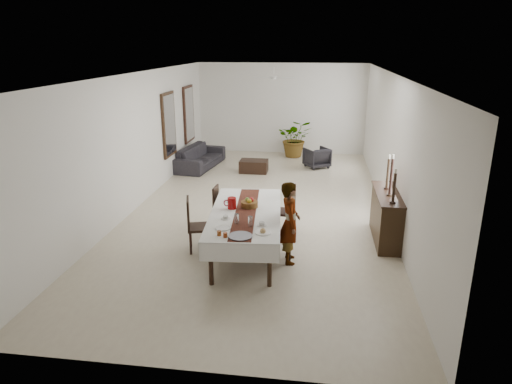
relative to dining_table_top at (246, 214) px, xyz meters
name	(u,v)px	position (x,y,z in m)	size (l,w,h in m)	color
floor	(260,207)	(-0.06, 2.60, -0.80)	(6.00, 12.00, 0.00)	beige
ceiling	(260,74)	(-0.06, 2.60, 2.40)	(6.00, 12.00, 0.02)	white
wall_back	(281,109)	(-0.06, 8.60, 0.80)	(6.00, 0.02, 3.20)	white
wall_front	(193,254)	(-0.06, -3.40, 0.80)	(6.00, 0.02, 3.20)	white
wall_left	(139,140)	(-3.06, 2.60, 0.80)	(0.02, 12.00, 3.20)	white
wall_right	(391,147)	(2.94, 2.60, 0.80)	(0.02, 12.00, 3.20)	white
dining_table_top	(246,214)	(0.00, 0.00, 0.00)	(1.10, 2.65, 0.06)	black
table_leg_fl	(211,264)	(-0.38, -1.29, -0.41)	(0.08, 0.08, 0.77)	black
table_leg_fr	(270,265)	(0.59, -1.21, -0.41)	(0.08, 0.08, 0.77)	black
table_leg_bl	(228,211)	(-0.59, 1.21, -0.41)	(0.08, 0.08, 0.77)	black
table_leg_br	(272,211)	(0.38, 1.29, -0.41)	(0.08, 0.08, 0.77)	black
tablecloth_top	(246,212)	(0.00, 0.00, 0.03)	(1.30, 2.84, 0.01)	white
tablecloth_drape_left	(212,219)	(-0.64, -0.05, -0.13)	(0.01, 2.84, 0.33)	white
tablecloth_drape_right	(280,221)	(0.64, 0.05, -0.13)	(0.01, 2.84, 0.33)	silver
tablecloth_drape_near	(239,253)	(0.12, -1.41, -0.13)	(1.30, 0.01, 0.33)	white
tablecloth_drape_far	(251,196)	(-0.12, 1.41, -0.13)	(1.30, 0.01, 0.33)	white
table_runner	(246,212)	(0.00, 0.00, 0.04)	(0.39, 2.76, 0.00)	maroon
red_pitcher	(232,203)	(-0.29, 0.14, 0.15)	(0.17, 0.17, 0.22)	#990B0B
pitcher_handle	(227,203)	(-0.38, 0.13, 0.15)	(0.13, 0.13, 0.02)	maroon
wine_glass_near	(250,222)	(0.19, -0.70, 0.13)	(0.08, 0.08, 0.19)	white
wine_glass_mid	(237,219)	(-0.06, -0.61, 0.13)	(0.08, 0.08, 0.19)	silver
teacup_right	(262,224)	(0.38, -0.63, 0.07)	(0.10, 0.10, 0.07)	silver
saucer_right	(262,225)	(0.38, -0.63, 0.05)	(0.17, 0.17, 0.01)	white
teacup_left	(226,217)	(-0.30, -0.41, 0.07)	(0.10, 0.10, 0.07)	silver
saucer_left	(226,219)	(-0.30, -0.41, 0.05)	(0.17, 0.17, 0.01)	silver
plate_near_right	(263,233)	(0.44, -0.96, 0.05)	(0.26, 0.26, 0.02)	white
bread_near_right	(263,231)	(0.44, -0.96, 0.08)	(0.10, 0.10, 0.10)	tan
plate_near_left	(223,228)	(-0.26, -0.85, 0.05)	(0.26, 0.26, 0.02)	silver
plate_far_left	(230,200)	(-0.40, 0.58, 0.05)	(0.26, 0.26, 0.02)	white
serving_tray	(240,236)	(0.10, -1.15, 0.05)	(0.40, 0.40, 0.02)	#45454B
jam_jar_a	(225,235)	(-0.14, -1.21, 0.08)	(0.07, 0.07, 0.08)	#923A15
jam_jar_b	(219,233)	(-0.26, -1.15, 0.08)	(0.07, 0.07, 0.08)	brown
fruit_basket	(250,204)	(0.03, 0.28, 0.09)	(0.33, 0.33, 0.11)	brown
fruit_red	(251,200)	(0.06, 0.30, 0.18)	(0.10, 0.10, 0.10)	maroon
fruit_green	(247,200)	(-0.01, 0.31, 0.18)	(0.09, 0.09, 0.09)	olive
fruit_yellow	(249,201)	(0.04, 0.22, 0.18)	(0.09, 0.09, 0.09)	gold
chair_right_near_seat	(279,235)	(0.65, -0.12, -0.35)	(0.43, 0.43, 0.05)	black
chair_right_near_leg_fl	(290,251)	(0.86, -0.26, -0.59)	(0.04, 0.04, 0.43)	black
chair_right_near_leg_fr	(287,243)	(0.79, 0.08, -0.59)	(0.04, 0.04, 0.43)	black
chair_right_near_leg_bl	(271,251)	(0.51, -0.33, -0.59)	(0.04, 0.04, 0.43)	black
chair_right_near_leg_br	(269,243)	(0.45, 0.01, -0.59)	(0.04, 0.04, 0.43)	black
chair_right_near_back	(290,220)	(0.85, -0.09, -0.05)	(0.43, 0.04, 0.55)	black
chair_right_far_seat	(283,212)	(0.63, 1.11, -0.34)	(0.44, 0.44, 0.05)	black
chair_right_far_leg_fl	(289,226)	(0.78, 0.91, -0.58)	(0.04, 0.04, 0.43)	black
chair_right_far_leg_fr	(293,220)	(0.83, 1.26, -0.58)	(0.04, 0.04, 0.43)	black
chair_right_far_leg_bl	(273,225)	(0.42, 0.96, -0.58)	(0.04, 0.04, 0.43)	black
chair_right_far_leg_br	(277,219)	(0.48, 1.31, -0.58)	(0.04, 0.04, 0.43)	black
chair_right_far_back	(293,199)	(0.82, 1.08, -0.04)	(0.44, 0.04, 0.56)	black
chair_left_near_seat	(200,227)	(-0.90, 0.01, -0.33)	(0.45, 0.45, 0.05)	black
chair_left_near_leg_fl	(191,236)	(-1.13, 0.14, -0.58)	(0.05, 0.05, 0.45)	black
chair_left_near_leg_fr	(191,244)	(-1.03, -0.22, -0.58)	(0.05, 0.05, 0.45)	black
chair_left_near_leg_bl	(209,235)	(-0.78, 0.23, -0.58)	(0.05, 0.05, 0.45)	black
chair_left_near_leg_br	(210,243)	(-0.68, -0.12, -0.58)	(0.05, 0.05, 0.45)	black
chair_left_near_back	(188,213)	(-1.10, -0.05, -0.02)	(0.45, 0.04, 0.57)	black
chair_left_far_seat	(224,210)	(-0.66, 1.17, -0.38)	(0.40, 0.40, 0.05)	black
chair_left_far_leg_fl	(219,216)	(-0.81, 1.34, -0.60)	(0.04, 0.04, 0.39)	black
chair_left_far_leg_fr	(215,222)	(-0.83, 1.01, -0.60)	(0.04, 0.04, 0.39)	black
chair_left_far_leg_bl	(233,217)	(-0.49, 1.32, -0.60)	(0.04, 0.04, 0.39)	black
chair_left_far_leg_br	(230,223)	(-0.51, 0.99, -0.60)	(0.04, 0.04, 0.39)	black
chair_left_far_back	(216,198)	(-0.84, 1.18, -0.11)	(0.40, 0.04, 0.50)	black
woman	(290,223)	(0.85, -0.25, -0.03)	(0.56, 0.37, 1.53)	#9C9FA4
sideboard_body	(386,217)	(2.72, 0.98, -0.31)	(0.44, 1.63, 0.98)	black
sideboard_top	(388,194)	(2.72, 0.98, 0.20)	(0.48, 1.70, 0.03)	black
candlestick_near_base	(393,202)	(2.72, 0.38, 0.23)	(0.11, 0.11, 0.03)	black
candlestick_near_shaft	(394,187)	(2.72, 0.38, 0.52)	(0.05, 0.05, 0.54)	black
candlestick_near_candle	(396,171)	(2.72, 0.38, 0.83)	(0.04, 0.04, 0.09)	beige
candlestick_mid_base	(389,195)	(2.72, 0.82, 0.23)	(0.11, 0.11, 0.03)	black
candlestick_mid_shaft	(391,177)	(2.72, 0.82, 0.60)	(0.05, 0.05, 0.71)	black
candlestick_mid_candle	(393,157)	(2.72, 0.82, 1.00)	(0.04, 0.04, 0.09)	white
candlestick_far_base	(386,188)	(2.72, 1.25, 0.23)	(0.11, 0.11, 0.03)	black
candlestick_far_shaft	(388,173)	(2.72, 1.25, 0.55)	(0.05, 0.05, 0.60)	black
candlestick_far_candle	(389,157)	(2.72, 1.25, 0.89)	(0.04, 0.04, 0.09)	beige
sofa	(200,157)	(-2.46, 6.13, -0.46)	(2.33, 0.91, 0.68)	#2B282D
armchair	(317,158)	(1.29, 6.59, -0.47)	(0.69, 0.71, 0.65)	#252227
coffee_table	(254,166)	(-0.66, 5.74, -0.61)	(0.86, 0.57, 0.38)	black
potted_plant	(295,138)	(0.50, 7.98, -0.14)	(1.19, 1.03, 1.32)	#2E4F1F
mirror_frame_near	(169,125)	(-3.02, 4.80, 0.80)	(0.06, 1.05, 1.85)	black
mirror_glass_near	(170,125)	(-2.98, 4.80, 0.80)	(0.01, 0.90, 1.70)	silver
mirror_frame_far	(189,114)	(-3.02, 6.90, 0.80)	(0.06, 1.05, 1.85)	black
mirror_glass_far	(190,114)	(-2.98, 6.90, 0.80)	(0.01, 0.90, 1.70)	silver
fan_rod	(274,71)	(-0.06, 5.60, 2.30)	(0.04, 0.04, 0.20)	white
fan_hub	(273,78)	(-0.06, 5.60, 2.10)	(0.16, 0.16, 0.08)	white
fan_blade_n	(275,77)	(-0.06, 5.95, 2.10)	(0.10, 0.55, 0.01)	white
fan_blade_s	(272,79)	(-0.06, 5.25, 2.10)	(0.10, 0.55, 0.01)	silver
fan_blade_e	(286,78)	(0.29, 5.60, 2.10)	(0.55, 0.10, 0.01)	silver
fan_blade_w	(261,78)	(-0.41, 5.60, 2.10)	(0.55, 0.10, 0.01)	silver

